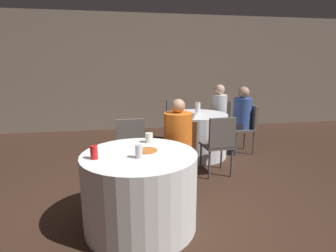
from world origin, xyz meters
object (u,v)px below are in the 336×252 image
(chair_far_north, at_px, (177,117))
(person_blue_shirt, at_px, (238,120))
(soda_can_silver, at_px, (139,151))
(chair_near_northeast, at_px, (181,148))
(table_near, at_px, (140,190))
(bottle_far, at_px, (198,108))
(person_orange_shirt, at_px, (176,146))
(soda_can_red, at_px, (94,152))
(chair_near_north, at_px, (131,146))
(chair_far_east, at_px, (246,124))
(pizza_plate_near, at_px, (147,151))
(table_far, at_px, (197,135))
(person_white_shirt, at_px, (217,116))
(chair_far_northeast, at_px, (220,118))
(chair_far_south, at_px, (219,141))

(chair_far_north, relative_size, person_blue_shirt, 0.73)
(chair_far_north, bearing_deg, soda_can_silver, 61.29)
(chair_near_northeast, bearing_deg, person_blue_shirt, -101.12)
(table_near, distance_m, bottle_far, 2.30)
(person_orange_shirt, bearing_deg, soda_can_silver, 94.04)
(person_orange_shirt, distance_m, soda_can_red, 1.17)
(chair_near_northeast, distance_m, chair_near_north, 0.66)
(chair_far_east, distance_m, bottle_far, 0.99)
(table_near, height_order, chair_far_east, chair_far_east)
(pizza_plate_near, xyz_separation_m, bottle_far, (1.05, 1.90, 0.09))
(bottle_far, bearing_deg, table_far, 126.28)
(chair_far_east, height_order, chair_far_north, same)
(chair_far_east, xyz_separation_m, pizza_plate_near, (-1.99, -1.94, 0.23))
(soda_can_red, bearing_deg, pizza_plate_near, 14.18)
(soda_can_red, xyz_separation_m, bottle_far, (1.54, 2.03, 0.04))
(chair_near_north, relative_size, soda_can_red, 7.24)
(person_blue_shirt, distance_m, soda_can_silver, 2.85)
(person_white_shirt, distance_m, person_blue_shirt, 0.56)
(table_near, relative_size, person_blue_shirt, 0.92)
(table_far, distance_m, soda_can_red, 2.59)
(chair_near_north, relative_size, chair_far_north, 1.00)
(soda_can_silver, bearing_deg, pizza_plate_near, 61.46)
(person_white_shirt, distance_m, person_orange_shirt, 2.20)
(pizza_plate_near, bearing_deg, person_blue_shirt, 46.59)
(table_near, xyz_separation_m, chair_far_north, (0.95, 2.88, 0.16))
(chair_far_north, distance_m, chair_far_northeast, 0.90)
(person_white_shirt, distance_m, soda_can_red, 3.32)
(chair_far_south, xyz_separation_m, chair_far_east, (0.88, 0.96, 0.00))
(person_blue_shirt, bearing_deg, pizza_plate_near, 135.03)
(table_near, xyz_separation_m, soda_can_red, (-0.41, -0.08, 0.44))
(person_orange_shirt, xyz_separation_m, soda_can_silver, (-0.50, -0.77, 0.21))
(chair_near_north, bearing_deg, person_white_shirt, -141.79)
(chair_far_south, xyz_separation_m, person_blue_shirt, (0.72, 0.96, 0.08))
(chair_far_south, distance_m, soda_can_silver, 1.68)
(chair_near_northeast, xyz_separation_m, chair_near_north, (-0.63, 0.19, 0.00))
(person_orange_shirt, height_order, soda_can_red, person_orange_shirt)
(chair_near_northeast, height_order, soda_can_red, chair_near_northeast)
(soda_can_red, bearing_deg, chair_far_south, 34.45)
(table_far, bearing_deg, table_near, -120.00)
(chair_far_northeast, height_order, person_orange_shirt, person_orange_shirt)
(table_near, distance_m, pizza_plate_near, 0.40)
(soda_can_red, bearing_deg, table_near, 10.97)
(table_near, relative_size, chair_far_east, 1.26)
(person_white_shirt, distance_m, bottle_far, 0.82)
(table_near, xyz_separation_m, chair_far_south, (1.19, 1.02, 0.16))
(chair_near_north, bearing_deg, bottle_far, -143.30)
(chair_far_south, height_order, chair_far_east, same)
(table_near, relative_size, bottle_far, 5.50)
(chair_far_east, relative_size, person_blue_shirt, 0.73)
(person_orange_shirt, bearing_deg, chair_near_northeast, -90.00)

